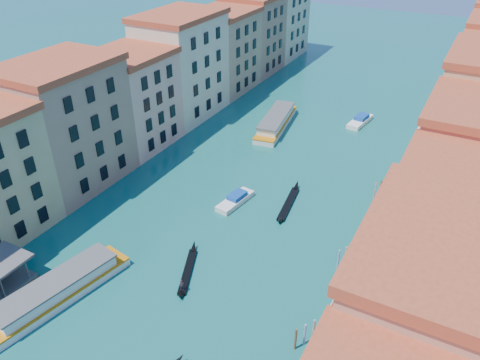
{
  "coord_description": "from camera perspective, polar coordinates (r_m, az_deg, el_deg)",
  "views": [
    {
      "loc": [
        28.72,
        -6.21,
        40.28
      ],
      "look_at": [
        2.64,
        42.6,
        6.54
      ],
      "focal_mm": 35.0,
      "sensor_mm": 36.0,
      "label": 1
    }
  ],
  "objects": [
    {
      "name": "motorboat_mid",
      "position": [
        71.42,
        -0.54,
        -2.41
      ],
      "size": [
        3.26,
        7.37,
        1.48
      ],
      "rotation": [
        0.0,
        0.0,
        -0.15
      ],
      "color": "silver",
      "rests_on": "ground"
    },
    {
      "name": "vaporetto_far",
      "position": [
        95.59,
        4.42,
        7.16
      ],
      "size": [
        6.96,
        18.81,
        2.74
      ],
      "rotation": [
        0.0,
        0.0,
        0.15
      ],
      "color": "silver",
      "rests_on": "ground"
    },
    {
      "name": "restaurant_awnings",
      "position": [
        47.82,
        10.31,
        -20.6
      ],
      "size": [
        3.2,
        44.55,
        3.12
      ],
      "color": "maroon",
      "rests_on": "ground"
    },
    {
      "name": "mooring_poles_right",
      "position": [
        53.27,
        9.01,
        -16.18
      ],
      "size": [
        1.44,
        54.24,
        3.2
      ],
      "color": "brown",
      "rests_on": "ground"
    },
    {
      "name": "right_bank_palazzos",
      "position": [
        77.49,
        26.69,
        4.67
      ],
      "size": [
        12.8,
        128.4,
        21.0
      ],
      "color": "#B04A43",
      "rests_on": "ground"
    },
    {
      "name": "quay",
      "position": [
        81.85,
        19.73,
        0.26
      ],
      "size": [
        4.0,
        140.0,
        1.0
      ],
      "primitive_type": "cube",
      "color": "#A29583",
      "rests_on": "ground"
    },
    {
      "name": "gondola_far",
      "position": [
        71.59,
        5.97,
        -2.73
      ],
      "size": [
        2.56,
        11.97,
        1.7
      ],
      "rotation": [
        0.0,
        0.0,
        0.14
      ],
      "color": "black",
      "rests_on": "ground"
    },
    {
      "name": "left_bank_palazzos",
      "position": [
        94.63,
        -9.24,
        12.12
      ],
      "size": [
        12.8,
        128.4,
        21.0
      ],
      "color": "beige",
      "rests_on": "ground"
    },
    {
      "name": "motorboat_far",
      "position": [
        100.25,
        14.46,
        7.05
      ],
      "size": [
        3.55,
        8.21,
        1.65
      ],
      "rotation": [
        0.0,
        0.0,
        -0.14
      ],
      "color": "white",
      "rests_on": "ground"
    },
    {
      "name": "vaporetto_near",
      "position": [
        59.5,
        -21.37,
        -12.4
      ],
      "size": [
        7.27,
        18.36,
        2.67
      ],
      "rotation": [
        0.0,
        0.0,
        -0.18
      ],
      "color": "white",
      "rests_on": "ground"
    },
    {
      "name": "gondola_fore",
      "position": [
        59.64,
        -6.42,
        -10.9
      ],
      "size": [
        4.86,
        10.08,
        2.12
      ],
      "rotation": [
        0.0,
        0.0,
        0.4
      ],
      "color": "black",
      "rests_on": "ground"
    }
  ]
}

